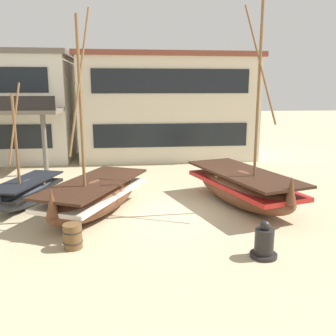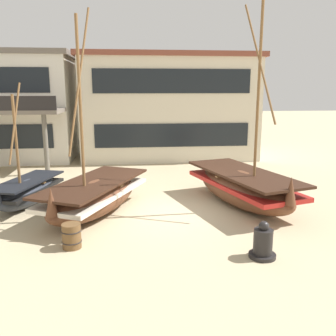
% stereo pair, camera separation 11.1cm
% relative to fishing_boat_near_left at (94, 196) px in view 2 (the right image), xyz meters
% --- Properties ---
extents(ground_plane, '(120.00, 120.00, 0.00)m').
position_rel_fishing_boat_near_left_xyz_m(ground_plane, '(2.70, -0.10, -0.66)').
color(ground_plane, tan).
extents(fishing_boat_near_left, '(3.85, 5.32, 6.88)m').
position_rel_fishing_boat_near_left_xyz_m(fishing_boat_near_left, '(0.00, 0.00, 0.00)').
color(fishing_boat_near_left, brown).
rests_on(fishing_boat_near_left, ground).
extents(fishing_boat_centre_large, '(3.43, 5.72, 7.36)m').
position_rel_fishing_boat_near_left_xyz_m(fishing_boat_centre_large, '(5.50, 0.38, 0.06)').
color(fishing_boat_centre_large, brown).
rests_on(fishing_boat_centre_large, ground).
extents(fishing_boat_far_right, '(2.22, 3.74, 4.56)m').
position_rel_fishing_boat_near_left_xyz_m(fishing_boat_far_right, '(-2.61, 1.24, -0.10)').
color(fishing_boat_far_right, '#2D333D').
rests_on(fishing_boat_far_right, ground).
extents(capstan_winch, '(0.71, 0.71, 1.00)m').
position_rel_fishing_boat_near_left_xyz_m(capstan_winch, '(4.69, -3.95, -0.27)').
color(capstan_winch, black).
rests_on(capstan_winch, ground).
extents(wooden_barrel, '(0.56, 0.56, 0.70)m').
position_rel_fishing_boat_near_left_xyz_m(wooden_barrel, '(-0.37, -2.84, -0.31)').
color(wooden_barrel, brown).
rests_on(wooden_barrel, ground).
extents(harbor_building_main, '(11.14, 5.68, 6.46)m').
position_rel_fishing_boat_near_left_xyz_m(harbor_building_main, '(3.77, 11.26, 2.58)').
color(harbor_building_main, beige).
rests_on(harbor_building_main, ground).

